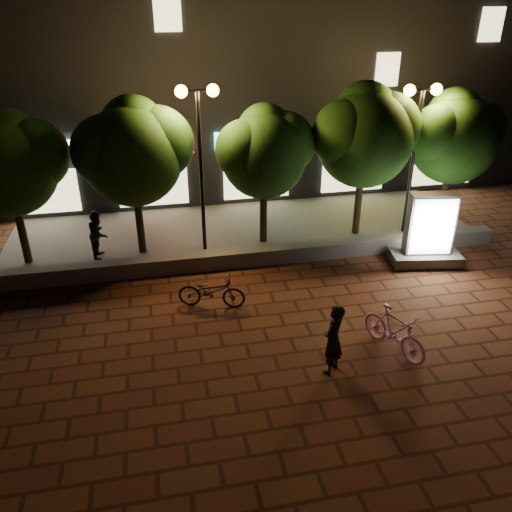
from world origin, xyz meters
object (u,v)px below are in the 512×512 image
object	(u,v)px
tree_mid	(265,149)
street_lamp_left	(199,128)
pedestrian	(98,234)
tree_far_right	(455,134)
tree_far_left	(8,161)
scooter_parked	(211,291)
tree_left	(133,149)
scooter_pink	(394,331)
tree_right	(366,133)
street_lamp_right	(418,122)
rider	(333,339)
ad_kiosk	(428,236)

from	to	relation	value
tree_mid	street_lamp_left	distance (m)	2.22
pedestrian	tree_far_right	bearing A→B (deg)	-83.03
tree_far_left	scooter_parked	xyz separation A→B (m)	(5.25, -3.63, -2.82)
tree_left	tree_far_right	distance (m)	10.50
tree_far_right	scooter_pink	xyz separation A→B (m)	(-4.82, -6.41, -2.81)
street_lamp_left	scooter_parked	distance (m)	4.90
tree_left	pedestrian	world-z (taller)	tree_left
tree_far_right	tree_right	bearing A→B (deg)	180.00
tree_left	pedestrian	distance (m)	2.93
street_lamp_right	pedestrian	size ratio (longest dim) A/B	3.24
street_lamp_left	rider	xyz separation A→B (m)	(2.08, -6.54, -3.17)
street_lamp_left	street_lamp_right	world-z (taller)	street_lamp_left
tree_mid	tree_far_right	world-z (taller)	tree_far_right
tree_right	rider	world-z (taller)	tree_right
street_lamp_right	ad_kiosk	bearing A→B (deg)	-98.95
scooter_pink	scooter_parked	xyz separation A→B (m)	(-3.93, 2.78, -0.08)
tree_right	pedestrian	bearing A→B (deg)	-179.35
tree_far_right	ad_kiosk	world-z (taller)	tree_far_right
tree_far_left	tree_left	bearing A→B (deg)	0.00
tree_mid	tree_far_left	bearing A→B (deg)	180.00
street_lamp_right	rider	size ratio (longest dim) A/B	2.91
tree_right	tree_far_right	bearing A→B (deg)	-0.00
tree_far_left	ad_kiosk	bearing A→B (deg)	-11.45
tree_mid	street_lamp_right	world-z (taller)	street_lamp_right
street_lamp_left	rider	size ratio (longest dim) A/B	3.03
tree_mid	tree_far_right	size ratio (longest dim) A/B	0.95
rider	tree_far_right	bearing A→B (deg)	-178.15
tree_right	rider	size ratio (longest dim) A/B	2.96
street_lamp_left	rider	world-z (taller)	street_lamp_left
tree_far_left	scooter_parked	size ratio (longest dim) A/B	2.56
tree_right	ad_kiosk	distance (m)	3.83
street_lamp_left	scooter_parked	world-z (taller)	street_lamp_left
tree_left	scooter_parked	distance (m)	5.00
ad_kiosk	tree_far_right	bearing A→B (deg)	52.25
tree_left	rider	size ratio (longest dim) A/B	2.86
scooter_pink	tree_far_right	bearing A→B (deg)	30.30
tree_far_right	ad_kiosk	xyz separation A→B (m)	(-1.90, -2.45, -2.44)
scooter_pink	scooter_parked	world-z (taller)	scooter_pink
tree_left	scooter_pink	xyz separation A→B (m)	(5.68, -6.41, -2.89)
tree_far_left	scooter_pink	xyz separation A→B (m)	(9.18, -6.41, -2.73)
tree_mid	tree_far_right	distance (m)	6.50
tree_far_left	tree_mid	xyz separation A→B (m)	(7.50, -0.00, -0.08)
ad_kiosk	scooter_pink	bearing A→B (deg)	-126.48
tree_far_left	tree_right	size ratio (longest dim) A/B	0.91
tree_far_left	tree_left	world-z (taller)	tree_left
scooter_pink	ad_kiosk	bearing A→B (deg)	30.79
tree_left	scooter_parked	xyz separation A→B (m)	(1.75, -3.63, -2.97)
scooter_parked	pedestrian	bearing A→B (deg)	58.14
tree_far_left	scooter_pink	world-z (taller)	tree_far_left
street_lamp_right	scooter_pink	size ratio (longest dim) A/B	2.68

